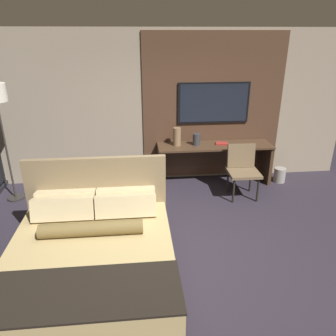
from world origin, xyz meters
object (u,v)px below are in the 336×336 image
Objects in this scene: desk at (214,156)px; waste_bin at (280,175)px; desk_chair at (242,166)px; vase_tall at (177,137)px; vase_short at (196,139)px; tv at (214,103)px; bed at (92,256)px; book at (222,143)px.

desk is 1.37m from waste_bin.
desk_chair is (0.37, -0.59, 0.01)m from desk.
desk is 7.61× the size of waste_bin.
vase_tall reaches higher than vase_short.
tv is 4.02× the size of vase_tall.
desk_chair is at bearing -57.65° from desk.
vase_short is 1.81m from waste_bin.
vase_tall is 1.19× the size of waste_bin.
bed reaches higher than waste_bin.
vase_short is (1.67, 2.55, 0.56)m from bed.
desk is at bearing 167.49° from book.
waste_bin is at bearing -15.99° from tv.
waste_bin is (0.93, 0.45, -0.41)m from desk_chair.
vase_short is at bearing 56.81° from bed.
waste_bin is at bearing 36.15° from bed.
desk is 1.59× the size of tv.
desk is 2.34× the size of desk_chair.
tv is 4.80× the size of waste_bin.
bed is 3.09m from vase_short.
desk_chair is at bearing -65.44° from tv.
bed is 7.47× the size of waste_bin.
book is (2.15, 2.54, 0.46)m from bed.
tv reaches higher than vase_tall.
vase_short is at bearing -2.17° from vase_tall.
desk is at bearing -90.00° from tv.
bed is 0.98× the size of desk.
bed is at bearing -130.26° from book.
tv is at bearing 115.79° from desk_chair.
vase_short is (-0.35, -0.02, 0.34)m from desk.
desk_chair is at bearing -38.31° from vase_short.
vase_tall is at bearing -179.52° from desk.
vase_short is 0.49m from book.
tv is 5.45× the size of book.
desk reaches higher than waste_bin.
book is 1.34m from waste_bin.
waste_bin is (1.30, -0.37, -1.36)m from tv.
desk_chair is at bearing -66.80° from book.
waste_bin is at bearing 26.96° from desk_chair.
tv is at bearing 117.41° from book.
book is at bearing -1.19° from vase_short.
book is at bearing 49.74° from bed.
desk is (2.01, 2.57, 0.21)m from bed.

